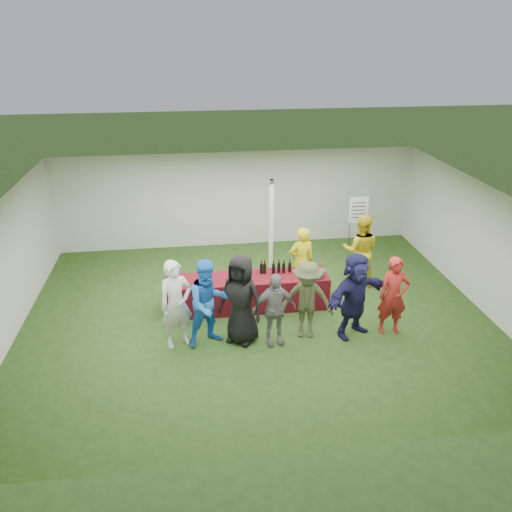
{
  "coord_description": "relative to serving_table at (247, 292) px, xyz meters",
  "views": [
    {
      "loc": [
        -1.28,
        -9.37,
        5.74
      ],
      "look_at": [
        0.03,
        0.35,
        1.25
      ],
      "focal_mm": 35.0,
      "sensor_mm": 36.0,
      "label": 1
    }
  ],
  "objects": [
    {
      "name": "wine_bottles",
      "position": [
        0.65,
        0.13,
        0.5
      ],
      "size": [
        0.71,
        0.11,
        0.32
      ],
      "color": "black",
      "rests_on": "serving_table"
    },
    {
      "name": "customer_2",
      "position": [
        -0.27,
        -1.29,
        0.55
      ],
      "size": [
        1.08,
        0.98,
        1.85
      ],
      "primitive_type": "imported",
      "rotation": [
        0.0,
        0.0,
        -0.57
      ],
      "color": "black",
      "rests_on": "ground"
    },
    {
      "name": "customer_6",
      "position": [
        2.8,
        -1.39,
        0.46
      ],
      "size": [
        0.64,
        0.45,
        1.67
      ],
      "primitive_type": "imported",
      "rotation": [
        0.0,
        0.0,
        -0.09
      ],
      "color": "#A4211D",
      "rests_on": "ground"
    },
    {
      "name": "staff_pourer",
      "position": [
        1.31,
        0.41,
        0.47
      ],
      "size": [
        0.67,
        0.49,
        1.69
      ],
      "primitive_type": "imported",
      "rotation": [
        0.0,
        0.0,
        3.29
      ],
      "color": "#CCC610",
      "rests_on": "ground"
    },
    {
      "name": "wine_list_sign",
      "position": [
        3.16,
        2.06,
        0.94
      ],
      "size": [
        0.5,
        0.03,
        1.8
      ],
      "color": "slate",
      "rests_on": "ground"
    },
    {
      "name": "water_bottle",
      "position": [
        -0.04,
        0.08,
        0.48
      ],
      "size": [
        0.07,
        0.07,
        0.23
      ],
      "color": "silver",
      "rests_on": "serving_table"
    },
    {
      "name": "wine_glasses",
      "position": [
        -0.94,
        -0.27,
        0.49
      ],
      "size": [
        1.2,
        0.09,
        0.16
      ],
      "color": "silver",
      "rests_on": "serving_table"
    },
    {
      "name": "ground",
      "position": [
        0.17,
        -0.35,
        -0.38
      ],
      "size": [
        60.0,
        60.0,
        0.0
      ],
      "primitive_type": "plane",
      "color": "#284719",
      "rests_on": "ground"
    },
    {
      "name": "customer_0",
      "position": [
        -1.52,
        -1.26,
        0.53
      ],
      "size": [
        0.78,
        0.66,
        1.81
      ],
      "primitive_type": "imported",
      "rotation": [
        0.0,
        0.0,
        0.41
      ],
      "color": "silver",
      "rests_on": "ground"
    },
    {
      "name": "dump_bucket",
      "position": [
        1.56,
        -0.22,
        0.46
      ],
      "size": [
        0.27,
        0.27,
        0.18
      ],
      "primitive_type": "cylinder",
      "color": "slate",
      "rests_on": "serving_table"
    },
    {
      "name": "customer_1",
      "position": [
        -0.9,
        -1.29,
        0.53
      ],
      "size": [
        1.06,
        0.95,
        1.81
      ],
      "primitive_type": "imported",
      "rotation": [
        0.0,
        0.0,
        0.36
      ],
      "color": "blue",
      "rests_on": "ground"
    },
    {
      "name": "tent",
      "position": [
        0.67,
        0.85,
        0.98
      ],
      "size": [
        10.0,
        10.0,
        10.0
      ],
      "color": "white",
      "rests_on": "ground"
    },
    {
      "name": "staff_back",
      "position": [
        2.84,
        0.78,
        0.51
      ],
      "size": [
        1.03,
        0.9,
        1.77
      ],
      "primitive_type": "imported",
      "rotation": [
        0.0,
        0.0,
        2.83
      ],
      "color": "gold",
      "rests_on": "ground"
    },
    {
      "name": "customer_5",
      "position": [
        2.0,
        -1.36,
        0.53
      ],
      "size": [
        1.73,
        1.25,
        1.8
      ],
      "primitive_type": "imported",
      "rotation": [
        0.0,
        0.0,
        0.49
      ],
      "color": "#191942",
      "rests_on": "ground"
    },
    {
      "name": "serving_table",
      "position": [
        0.0,
        0.0,
        0.0
      ],
      "size": [
        3.6,
        0.8,
        0.75
      ],
      "primitive_type": "cube",
      "color": "maroon",
      "rests_on": "ground"
    },
    {
      "name": "bar_towel",
      "position": [
        1.54,
        0.05,
        0.39
      ],
      "size": [
        0.25,
        0.18,
        0.03
      ],
      "primitive_type": "cube",
      "color": "white",
      "rests_on": "serving_table"
    },
    {
      "name": "customer_3",
      "position": [
        0.36,
        -1.47,
        0.39
      ],
      "size": [
        0.93,
        0.48,
        1.52
      ],
      "primitive_type": "imported",
      "rotation": [
        0.0,
        0.0,
        0.13
      ],
      "color": "slate",
      "rests_on": "ground"
    },
    {
      "name": "customer_4",
      "position": [
        1.04,
        -1.3,
        0.45
      ],
      "size": [
        1.19,
        0.86,
        1.66
      ],
      "primitive_type": "imported",
      "rotation": [
        0.0,
        0.0,
        -0.24
      ],
      "color": "#434829",
      "rests_on": "ground"
    }
  ]
}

